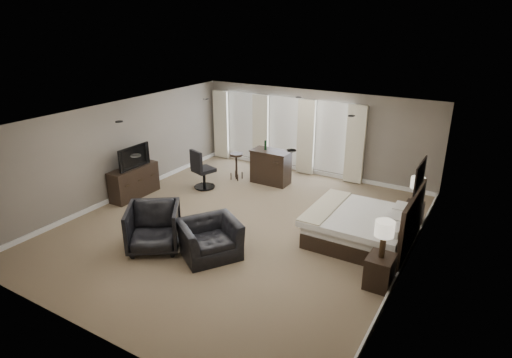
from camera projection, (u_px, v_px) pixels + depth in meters
The scene contains 16 objects.
room at pixel (239, 175), 9.63m from camera, with size 7.60×8.60×2.64m.
window_bay at pixel (283, 133), 13.44m from camera, with size 5.25×0.20×2.30m.
bed at pixel (359, 213), 9.23m from camera, with size 2.11×2.01×1.34m, color silver.
nightstand_near at pixel (380, 271), 7.77m from camera, with size 0.46×0.56×0.61m, color black.
nightstand_far at pixel (413, 214), 10.11m from camera, with size 0.40×0.49×0.54m, color black.
lamp_near at pixel (383, 239), 7.53m from camera, with size 0.34×0.34×0.71m, color beige.
lamp_far at pixel (417, 191), 9.90m from camera, with size 0.32×0.32×0.65m, color beige.
wall_art at pixel (420, 175), 8.31m from camera, with size 0.04×0.96×0.56m, color slate.
dresser at pixel (134, 182), 11.63m from camera, with size 0.47×1.46×0.85m, color black.
tv at pixel (132, 165), 11.45m from camera, with size 1.05×0.61×0.14m, color black.
armchair_near at pixel (209, 233), 8.70m from camera, with size 1.17×0.76×1.02m, color black.
armchair_far at pixel (153, 226), 8.95m from camera, with size 1.05×0.98×1.08m, color black.
bar_counter at pixel (271, 167), 12.54m from camera, with size 1.15×0.60×1.00m, color black.
bar_stool_left at pixel (236, 166), 12.85m from camera, with size 0.39×0.39×0.82m, color black.
bar_stool_right at pixel (279, 174), 12.33m from camera, with size 0.37×0.37×0.77m, color black.
desk_chair at pixel (204, 169), 12.14m from camera, with size 0.59×0.59×1.16m, color black.
Camera 1 is at (4.92, -7.58, 4.65)m, focal length 30.00 mm.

